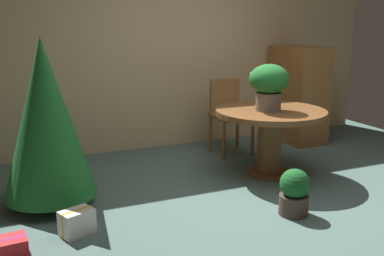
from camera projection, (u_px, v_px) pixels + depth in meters
name	position (u px, v px, depth m)	size (l,w,h in m)	color
ground_plane	(259.00, 200.00, 4.24)	(6.60, 6.60, 0.00)	#4C6660
back_wall_panel	(174.00, 49.00, 5.90)	(6.00, 0.10, 2.60)	tan
round_dining_table	(270.00, 126.00, 4.83)	(1.19, 1.19, 0.73)	brown
flower_vase	(269.00, 83.00, 4.67)	(0.42, 0.42, 0.49)	#665B51
wooden_chair_far	(229.00, 111.00, 5.67)	(0.45, 0.43, 0.94)	brown
holiday_tree	(46.00, 119.00, 3.95)	(0.83, 0.83, 1.53)	brown
gift_box_cream	(77.00, 222.00, 3.54)	(0.30, 0.25, 0.21)	silver
gift_box_red	(12.00, 247.00, 3.22)	(0.22, 0.22, 0.14)	red
wooden_cabinet	(298.00, 94.00, 6.23)	(0.52, 0.81, 1.32)	brown
potted_plant	(294.00, 192.00, 3.89)	(0.26, 0.26, 0.42)	#4C382D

